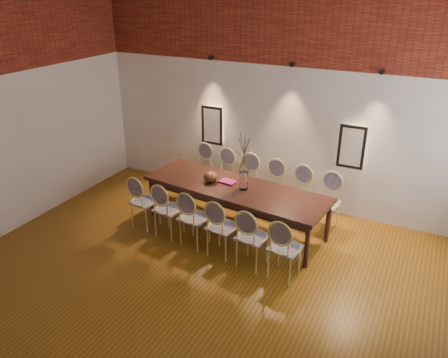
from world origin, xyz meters
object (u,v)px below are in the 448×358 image
at_px(chair_near_c, 195,217).
at_px(chair_far_e, 297,196).
at_px(chair_near_f, 285,247).
at_px(chair_far_a, 199,170).
at_px(chair_far_d, 270,189).
at_px(chair_far_f, 326,203).
at_px(dining_table, 235,207).
at_px(vase, 244,181).
at_px(chair_far_c, 245,182).
at_px(book, 228,182).
at_px(chair_near_d, 222,227).
at_px(chair_far_b, 222,176).
at_px(bowl, 211,177).
at_px(chair_near_e, 252,237).
at_px(chair_near_b, 169,209).
at_px(chair_near_a, 145,201).

distance_m(chair_near_c, chair_far_e, 1.85).
relative_size(chair_near_f, chair_far_a, 1.00).
height_order(chair_far_d, chair_far_f, same).
xyz_separation_m(dining_table, chair_near_f, (1.19, -0.90, 0.09)).
height_order(dining_table, vase, vase).
distance_m(chair_far_c, book, 0.77).
bearing_deg(chair_near_d, chair_far_a, 134.77).
height_order(chair_near_d, book, chair_near_d).
distance_m(chair_far_b, chair_far_c, 0.51).
xyz_separation_m(chair_near_d, chair_far_b, (-0.85, 1.65, 0.00)).
relative_size(chair_near_d, vase, 3.13).
bearing_deg(chair_far_e, bowl, 34.21).
xyz_separation_m(chair_near_d, bowl, (-0.62, 0.79, 0.37)).
xyz_separation_m(chair_near_f, chair_far_f, (0.16, 1.54, 0.00)).
height_order(dining_table, chair_near_e, chair_near_e).
xyz_separation_m(chair_near_b, chair_near_e, (1.52, -0.16, 0.00)).
height_order(dining_table, chair_near_f, chair_near_f).
bearing_deg(chair_far_b, chair_far_d, 180.00).
relative_size(chair_far_a, bowl, 3.92).
distance_m(chair_near_e, chair_far_d, 1.63).
xyz_separation_m(chair_far_d, vase, (-0.18, -0.76, 0.43)).
relative_size(chair_near_e, chair_far_e, 1.00).
height_order(dining_table, chair_near_b, chair_near_b).
xyz_separation_m(chair_far_c, chair_far_d, (0.51, -0.05, 0.00)).
relative_size(chair_near_c, bowl, 3.92).
relative_size(chair_near_b, chair_near_d, 1.00).
relative_size(chair_near_c, chair_near_f, 1.00).
relative_size(chair_near_a, vase, 3.13).
relative_size(chair_near_a, chair_near_f, 1.00).
bearing_deg(chair_near_d, chair_near_b, 180.00).
bearing_deg(chair_far_f, chair_near_b, 37.09).
xyz_separation_m(chair_far_e, vase, (-0.69, -0.70, 0.43)).
xyz_separation_m(chair_near_b, chair_near_d, (1.02, -0.11, 0.00)).
height_order(chair_near_a, chair_near_f, same).
height_order(chair_near_c, chair_far_c, same).
bearing_deg(chair_near_a, chair_far_b, 71.70).
height_order(chair_near_f, chair_far_a, same).
bearing_deg(chair_far_a, chair_near_b, 108.30).
xyz_separation_m(chair_far_b, vase, (0.84, -0.87, 0.43)).
relative_size(chair_near_a, chair_near_d, 1.00).
xyz_separation_m(chair_near_d, chair_far_c, (-0.34, 1.59, 0.00)).
xyz_separation_m(chair_near_c, chair_far_d, (0.67, 1.48, 0.00)).
xyz_separation_m(chair_far_c, vase, (0.33, -0.81, 0.43)).
bearing_deg(chair_near_b, chair_near_d, -0.00).
bearing_deg(chair_near_a, chair_far_d, 45.23).
bearing_deg(chair_far_d, chair_near_c, 71.70).
bearing_deg(book, bowl, -161.09).
bearing_deg(chair_near_a, vase, 28.29).
distance_m(chair_near_a, bowl, 1.16).
bearing_deg(chair_near_d, chair_far_e, 71.70).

